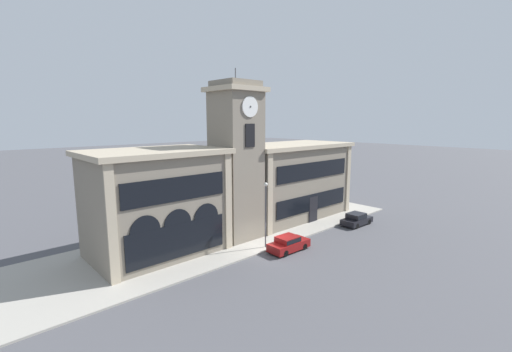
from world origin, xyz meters
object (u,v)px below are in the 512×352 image
parked_car_near (288,243)px  parked_car_mid (356,219)px  street_lamp (266,206)px  fire_hydrant (349,216)px

parked_car_near → parked_car_mid: bearing=1.4°
street_lamp → fire_hydrant: size_ratio=7.13×
parked_car_near → street_lamp: street_lamp is taller
fire_hydrant → parked_car_mid: bearing=-118.7°
street_lamp → fire_hydrant: bearing=-1.9°
parked_car_near → parked_car_mid: (11.77, 0.00, -0.01)m
parked_car_mid → fire_hydrant: parked_car_mid is taller
parked_car_mid → street_lamp: (-12.90, 1.89, 3.45)m
parked_car_near → fire_hydrant: parked_car_near is taller
parked_car_near → street_lamp: bearing=122.4°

